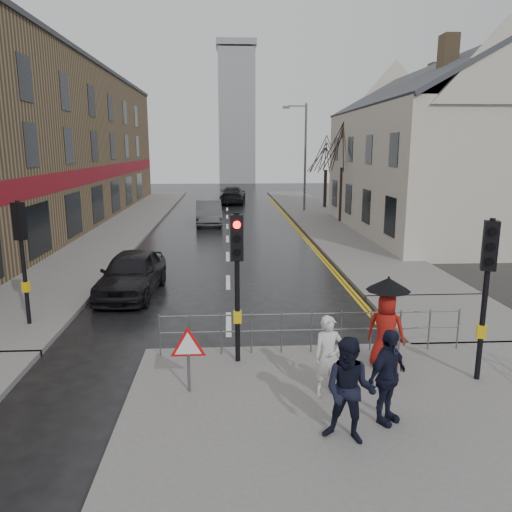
{
  "coord_description": "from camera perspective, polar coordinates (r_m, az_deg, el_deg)",
  "views": [
    {
      "loc": [
        -0.0,
        -10.41,
        4.89
      ],
      "look_at": [
        0.81,
        3.59,
        1.84
      ],
      "focal_mm": 35.0,
      "sensor_mm": 36.0,
      "label": 1
    }
  ],
  "objects": [
    {
      "name": "ground",
      "position": [
        11.5,
        -3.08,
        -12.91
      ],
      "size": [
        120.0,
        120.0,
        0.0
      ],
      "primitive_type": "plane",
      "color": "black",
      "rests_on": "ground"
    },
    {
      "name": "near_pavement",
      "position": [
        8.95,
        18.11,
        -21.0
      ],
      "size": [
        10.0,
        9.0,
        0.14
      ],
      "primitive_type": "cube",
      "color": "#605E5B",
      "rests_on": "ground"
    },
    {
      "name": "left_pavement",
      "position": [
        34.38,
        -14.23,
        3.83
      ],
      "size": [
        4.0,
        44.0,
        0.14
      ],
      "primitive_type": "cube",
      "color": "#605E5B",
      "rests_on": "ground"
    },
    {
      "name": "right_pavement",
      "position": [
        36.32,
        7.03,
        4.55
      ],
      "size": [
        4.0,
        40.0,
        0.14
      ],
      "primitive_type": "cube",
      "color": "#605E5B",
      "rests_on": "ground"
    },
    {
      "name": "pavement_bridge_right",
      "position": [
        15.66,
        21.53,
        -6.54
      ],
      "size": [
        4.0,
        4.2,
        0.14
      ],
      "primitive_type": "cube",
      "color": "#605E5B",
      "rests_on": "ground"
    },
    {
      "name": "building_left_terrace",
      "position": [
        34.56,
        -24.16,
        11.41
      ],
      "size": [
        8.0,
        42.0,
        10.0
      ],
      "primitive_type": "cube",
      "color": "brown",
      "rests_on": "ground"
    },
    {
      "name": "building_right_cream",
      "position": [
        30.84,
        19.97,
        11.35
      ],
      "size": [
        9.0,
        16.4,
        10.1
      ],
      "color": "beige",
      "rests_on": "ground"
    },
    {
      "name": "church_tower",
      "position": [
        72.54,
        -2.23,
        15.51
      ],
      "size": [
        5.0,
        5.0,
        18.0
      ],
      "primitive_type": "cube",
      "color": "gray",
      "rests_on": "ground"
    },
    {
      "name": "traffic_signal_near_left",
      "position": [
        10.88,
        -2.18,
        -0.65
      ],
      "size": [
        0.28,
        0.27,
        3.4
      ],
      "color": "black",
      "rests_on": "near_pavement"
    },
    {
      "name": "traffic_signal_near_right",
      "position": [
        11.02,
        24.94,
        -1.64
      ],
      "size": [
        0.34,
        0.33,
        3.4
      ],
      "color": "black",
      "rests_on": "near_pavement"
    },
    {
      "name": "traffic_signal_far_left",
      "position": [
        14.7,
        -25.25,
        1.57
      ],
      "size": [
        0.34,
        0.33,
        3.4
      ],
      "color": "black",
      "rests_on": "left_pavement"
    },
    {
      "name": "guard_railing_front",
      "position": [
        11.89,
        6.38,
        -7.63
      ],
      "size": [
        7.14,
        0.04,
        1.0
      ],
      "color": "#595B5E",
      "rests_on": "near_pavement"
    },
    {
      "name": "warning_sign",
      "position": [
        10.01,
        -7.77,
        -10.46
      ],
      "size": [
        0.8,
        0.07,
        1.35
      ],
      "color": "#595B5E",
      "rests_on": "near_pavement"
    },
    {
      "name": "street_lamp",
      "position": [
        38.85,
        5.4,
        11.94
      ],
      "size": [
        1.83,
        0.25,
        8.0
      ],
      "color": "#595B5E",
      "rests_on": "right_pavement"
    },
    {
      "name": "tree_near",
      "position": [
        33.27,
        9.93,
        12.52
      ],
      "size": [
        2.4,
        2.4,
        6.58
      ],
      "color": "#2E2019",
      "rests_on": "right_pavement"
    },
    {
      "name": "tree_far",
      "position": [
        41.2,
        8.03,
        11.5
      ],
      "size": [
        2.4,
        2.4,
        5.64
      ],
      "color": "#2E2019",
      "rests_on": "right_pavement"
    },
    {
      "name": "pedestrian_a",
      "position": [
        9.95,
        8.27,
        -11.25
      ],
      "size": [
        0.63,
        0.45,
        1.6
      ],
      "primitive_type": "imported",
      "rotation": [
        0.0,
        0.0,
        0.11
      ],
      "color": "silver",
      "rests_on": "near_pavement"
    },
    {
      "name": "pedestrian_b",
      "position": [
        8.51,
        10.66,
        -14.9
      ],
      "size": [
        1.07,
        0.97,
        1.79
      ],
      "primitive_type": "imported",
      "rotation": [
        0.0,
        0.0,
        -0.42
      ],
      "color": "black",
      "rests_on": "near_pavement"
    },
    {
      "name": "pedestrian_with_umbrella",
      "position": [
        11.27,
        14.69,
        -6.96
      ],
      "size": [
        0.99,
        0.96,
        2.04
      ],
      "color": "maroon",
      "rests_on": "near_pavement"
    },
    {
      "name": "pedestrian_d",
      "position": [
        9.2,
        14.78,
        -13.2
      ],
      "size": [
        1.05,
        0.95,
        1.72
      ],
      "primitive_type": "imported",
      "rotation": [
        0.0,
        0.0,
        0.66
      ],
      "color": "black",
      "rests_on": "near_pavement"
    },
    {
      "name": "car_parked",
      "position": [
        17.33,
        -14.03,
        -1.93
      ],
      "size": [
        2.07,
        4.5,
        1.5
      ],
      "primitive_type": "imported",
      "rotation": [
        0.0,
        0.0,
        -0.07
      ],
      "color": "black",
      "rests_on": "ground"
    },
    {
      "name": "car_mid",
      "position": [
        32.66,
        -5.41,
        4.96
      ],
      "size": [
        1.83,
        4.73,
        1.54
      ],
      "primitive_type": "imported",
      "rotation": [
        0.0,
        0.0,
        0.04
      ],
      "color": "#424447",
      "rests_on": "ground"
    },
    {
      "name": "car_far",
      "position": [
        44.9,
        -2.65,
        6.98
      ],
      "size": [
        2.49,
        5.39,
        1.52
      ],
      "primitive_type": "imported",
      "rotation": [
        0.0,
        0.0,
        3.07
      ],
      "color": "black",
      "rests_on": "ground"
    }
  ]
}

